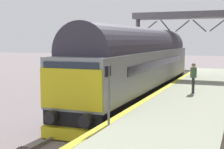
{
  "coord_description": "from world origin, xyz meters",
  "views": [
    {
      "loc": [
        6.1,
        -12.71,
        3.91
      ],
      "look_at": [
        0.2,
        2.13,
        2.22
      ],
      "focal_mm": 53.24,
      "sensor_mm": 36.0,
      "label": 1
    }
  ],
  "objects": [
    {
      "name": "ground_plane",
      "position": [
        0.0,
        0.0,
        0.0
      ],
      "size": [
        140.0,
        140.0,
        0.0
      ],
      "primitive_type": "plane",
      "color": "gray",
      "rests_on": "ground"
    },
    {
      "name": "track_main",
      "position": [
        0.0,
        0.0,
        0.06
      ],
      "size": [
        2.5,
        60.0,
        0.15
      ],
      "color": "gray",
      "rests_on": "ground"
    },
    {
      "name": "station_platform",
      "position": [
        3.6,
        0.0,
        0.5
      ],
      "size": [
        4.0,
        44.0,
        1.01
      ],
      "color": "#ABB399",
      "rests_on": "ground"
    },
    {
      "name": "diesel_locomotive",
      "position": [
        0.0,
        7.31,
        2.48
      ],
      "size": [
        2.74,
        18.37,
        4.68
      ],
      "color": "black",
      "rests_on": "ground"
    },
    {
      "name": "platform_number_sign",
      "position": [
        1.87,
        -2.4,
        2.34
      ],
      "size": [
        0.1,
        0.44,
        2.02
      ],
      "color": "slate",
      "rests_on": "station_platform"
    },
    {
      "name": "waiting_passenger",
      "position": [
        3.59,
        5.59,
        1.99
      ],
      "size": [
        0.41,
        0.5,
        1.64
      ],
      "rotation": [
        0.0,
        0.0,
        1.8
      ],
      "color": "#323737",
      "rests_on": "station_platform"
    },
    {
      "name": "overhead_footbridge",
      "position": [
        2.05,
        14.64,
        5.44
      ],
      "size": [
        9.3,
        2.0,
        6.1
      ],
      "color": "slate",
      "rests_on": "ground"
    }
  ]
}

